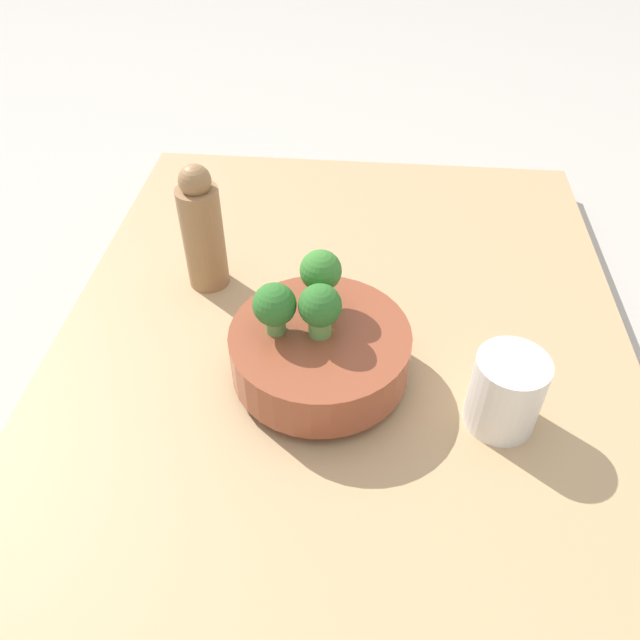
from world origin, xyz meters
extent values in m
plane|color=#ADA89E|center=(0.00, 0.00, 0.00)|extent=(6.00, 6.00, 0.00)
cube|color=tan|center=(0.00, 0.00, 0.02)|extent=(1.08, 0.73, 0.05)
cylinder|color=brown|center=(0.01, 0.02, 0.05)|extent=(0.09, 0.09, 0.01)
cylinder|color=brown|center=(0.01, 0.02, 0.09)|extent=(0.21, 0.21, 0.06)
cylinder|color=#609347|center=(0.06, 0.03, 0.14)|extent=(0.02, 0.02, 0.03)
sphere|color=#387A2D|center=(0.06, 0.03, 0.17)|extent=(0.05, 0.05, 0.05)
cylinder|color=#609347|center=(0.01, 0.07, 0.13)|extent=(0.02, 0.02, 0.02)
sphere|color=#2D6B28|center=(0.01, 0.07, 0.16)|extent=(0.05, 0.05, 0.05)
cylinder|color=#6BA34C|center=(0.01, 0.02, 0.13)|extent=(0.03, 0.03, 0.02)
sphere|color=#2D6B28|center=(0.01, 0.02, 0.16)|extent=(0.05, 0.05, 0.05)
cylinder|color=silver|center=(-0.04, -0.18, 0.09)|extent=(0.08, 0.08, 0.09)
cylinder|color=#997047|center=(0.17, 0.19, 0.12)|extent=(0.06, 0.06, 0.15)
sphere|color=#997047|center=(0.17, 0.19, 0.21)|extent=(0.04, 0.04, 0.04)
camera|label=1|loc=(-0.49, -0.02, 0.61)|focal=35.00mm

